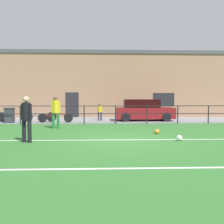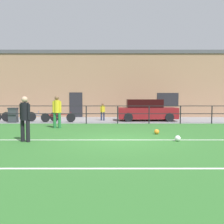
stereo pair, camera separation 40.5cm
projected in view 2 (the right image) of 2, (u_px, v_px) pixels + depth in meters
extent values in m
cube|color=#33702D|center=(120.00, 141.00, 9.17)|extent=(60.00, 44.00, 0.04)
cube|color=white|center=(120.00, 140.00, 9.25)|extent=(36.00, 0.11, 0.00)
cube|color=white|center=(126.00, 168.00, 5.49)|extent=(36.00, 0.11, 0.00)
cube|color=gray|center=(116.00, 120.00, 17.65)|extent=(48.00, 5.00, 0.02)
cylinder|color=black|center=(22.00, 115.00, 15.09)|extent=(0.07, 0.07, 1.15)
cylinder|color=black|center=(54.00, 115.00, 15.10)|extent=(0.07, 0.07, 1.15)
cylinder|color=black|center=(85.00, 115.00, 15.11)|extent=(0.07, 0.07, 1.15)
cylinder|color=black|center=(116.00, 115.00, 15.12)|extent=(0.07, 0.07, 1.15)
cylinder|color=black|center=(148.00, 115.00, 15.13)|extent=(0.07, 0.07, 1.15)
cylinder|color=black|center=(179.00, 115.00, 15.14)|extent=(0.07, 0.07, 1.15)
cylinder|color=black|center=(210.00, 115.00, 15.15)|extent=(0.07, 0.07, 1.15)
cube|color=black|center=(116.00, 106.00, 15.09)|extent=(36.00, 0.04, 0.04)
cube|color=black|center=(116.00, 114.00, 15.12)|extent=(36.00, 0.04, 0.04)
cube|color=#A37A5B|center=(115.00, 86.00, 21.19)|extent=(28.00, 2.40, 5.35)
cube|color=#232328|center=(75.00, 105.00, 20.06)|extent=(1.10, 0.04, 2.10)
cube|color=#232328|center=(167.00, 99.00, 20.07)|extent=(1.80, 0.04, 1.10)
cube|color=#4C4C51|center=(115.00, 54.00, 21.02)|extent=(28.00, 2.56, 0.30)
cylinder|color=black|center=(27.00, 131.00, 8.77)|extent=(0.15, 0.15, 0.80)
cylinder|color=black|center=(21.00, 131.00, 8.87)|extent=(0.15, 0.15, 0.80)
cylinder|color=black|center=(24.00, 111.00, 8.78)|extent=(0.30, 0.30, 0.66)
sphere|color=tan|center=(23.00, 99.00, 8.75)|extent=(0.23, 0.23, 0.23)
cylinder|color=black|center=(27.00, 112.00, 8.71)|extent=(0.10, 0.10, 0.59)
cylinder|color=black|center=(20.00, 112.00, 8.84)|extent=(0.10, 0.10, 0.59)
cylinder|color=#237038|center=(58.00, 121.00, 12.85)|extent=(0.15, 0.15, 0.83)
cylinder|color=#237038|center=(53.00, 121.00, 12.84)|extent=(0.15, 0.15, 0.83)
cylinder|color=gold|center=(56.00, 107.00, 12.80)|extent=(0.31, 0.31, 0.69)
sphere|color=brown|center=(56.00, 98.00, 12.77)|extent=(0.23, 0.23, 0.23)
cylinder|color=gold|center=(59.00, 107.00, 12.80)|extent=(0.11, 0.11, 0.61)
cylinder|color=gold|center=(52.00, 107.00, 12.80)|extent=(0.11, 0.11, 0.61)
sphere|color=orange|center=(155.00, 132.00, 10.71)|extent=(0.23, 0.23, 0.23)
sphere|color=white|center=(176.00, 138.00, 8.96)|extent=(0.22, 0.22, 0.22)
cylinder|color=#232D4C|center=(103.00, 116.00, 17.03)|extent=(0.11, 0.11, 0.60)
cylinder|color=#232D4C|center=(100.00, 116.00, 17.07)|extent=(0.11, 0.11, 0.60)
cylinder|color=gold|center=(101.00, 109.00, 17.02)|extent=(0.22, 0.22, 0.49)
sphere|color=brown|center=(101.00, 104.00, 17.00)|extent=(0.17, 0.17, 0.17)
cylinder|color=gold|center=(103.00, 109.00, 16.99)|extent=(0.08, 0.08, 0.44)
cylinder|color=gold|center=(100.00, 109.00, 17.05)|extent=(0.08, 0.08, 0.44)
cube|color=maroon|center=(146.00, 113.00, 16.97)|extent=(4.11, 1.67, 0.76)
cube|color=black|center=(143.00, 103.00, 16.93)|extent=(2.47, 1.40, 0.58)
cylinder|color=black|center=(127.00, 117.00, 16.18)|extent=(0.60, 0.18, 0.60)
cylinder|color=black|center=(168.00, 117.00, 16.19)|extent=(0.60, 0.18, 0.60)
cylinder|color=black|center=(126.00, 116.00, 17.77)|extent=(0.60, 0.18, 0.60)
cylinder|color=black|center=(163.00, 116.00, 17.79)|extent=(0.60, 0.18, 0.60)
cylinder|color=black|center=(5.00, 117.00, 16.30)|extent=(0.65, 0.04, 0.65)
cylinder|color=#1E6633|center=(5.00, 113.00, 16.28)|extent=(0.03, 0.03, 0.28)
cylinder|color=black|center=(44.00, 118.00, 15.83)|extent=(0.60, 0.04, 0.60)
cylinder|color=black|center=(70.00, 118.00, 15.84)|extent=(0.60, 0.04, 0.60)
cube|color=maroon|center=(57.00, 115.00, 15.82)|extent=(1.33, 0.04, 0.04)
cube|color=maroon|center=(51.00, 116.00, 15.83)|extent=(0.84, 0.03, 0.22)
cylinder|color=maroon|center=(52.00, 113.00, 15.82)|extent=(0.03, 0.03, 0.20)
cylinder|color=maroon|center=(70.00, 114.00, 15.82)|extent=(0.03, 0.03, 0.28)
cylinder|color=black|center=(30.00, 117.00, 16.31)|extent=(0.66, 0.04, 0.66)
cylinder|color=black|center=(53.00, 117.00, 16.31)|extent=(0.66, 0.04, 0.66)
cube|color=#234C99|center=(42.00, 114.00, 16.30)|extent=(1.25, 0.04, 0.04)
cube|color=#234C99|center=(36.00, 115.00, 16.30)|extent=(0.78, 0.03, 0.24)
cylinder|color=#234C99|center=(37.00, 112.00, 16.29)|extent=(0.03, 0.03, 0.20)
cylinder|color=#234C99|center=(53.00, 113.00, 16.30)|extent=(0.03, 0.03, 0.28)
cube|color=#33383D|center=(12.00, 116.00, 15.71)|extent=(0.53, 0.45, 0.89)
cube|color=#282C30|center=(12.00, 108.00, 15.68)|extent=(0.56, 0.48, 0.08)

